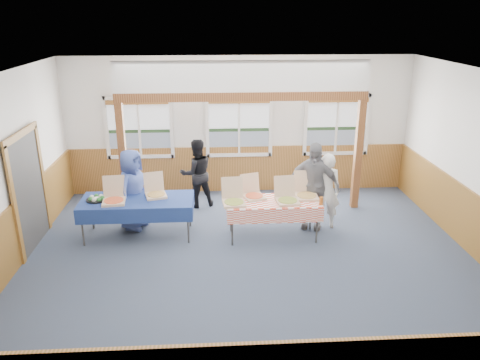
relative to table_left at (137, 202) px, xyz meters
name	(u,v)px	position (x,y,z in m)	size (l,w,h in m)	color
floor	(251,261)	(2.08, -1.14, -0.71)	(8.00, 8.00, 0.00)	#283241
ceiling	(252,75)	(2.08, -1.14, 2.49)	(8.00, 8.00, 0.00)	white
wall_back	(239,126)	(2.08, 2.36, 0.89)	(8.00, 8.00, 0.00)	silver
wall_front	(283,299)	(2.08, -4.64, 0.89)	(8.00, 8.00, 0.00)	silver
wall_left	(0,180)	(-1.92, -1.14, 0.89)	(8.00, 8.00, 0.00)	silver
wainscot_back	(239,169)	(2.08, 2.33, -0.16)	(7.98, 0.05, 1.10)	brown
wainscot_left	(12,240)	(-1.90, -1.14, -0.16)	(0.05, 6.98, 1.10)	brown
wainscot_right	(476,227)	(6.05, -1.14, -0.16)	(0.05, 6.98, 1.10)	brown
cased_opening	(28,192)	(-1.88, -0.24, 0.34)	(0.06, 1.30, 2.10)	#333333
window_left	(139,124)	(-0.22, 2.32, 0.97)	(1.56, 0.10, 1.46)	white
window_mid	(239,123)	(2.08, 2.32, 0.97)	(1.56, 0.10, 1.46)	white
window_right	(337,122)	(4.38, 2.32, 0.97)	(1.56, 0.10, 1.46)	white
post_left	(123,159)	(-0.42, 1.16, 0.49)	(0.15, 0.15, 2.40)	#572D13
post_right	(358,155)	(4.58, 1.16, 0.49)	(0.15, 0.15, 2.40)	#572D13
cross_beam	(242,96)	(2.08, 1.16, 1.78)	(5.15, 0.18, 0.18)	#572D13
table_left	(137,202)	(0.00, 0.00, 0.00)	(2.24, 1.27, 0.76)	#333333
table_right	(273,204)	(2.58, -0.22, -0.01)	(1.82, 0.91, 0.76)	#333333
pizza_box_a	(114,199)	(-0.40, -0.11, 0.12)	(0.45, 0.54, 0.44)	tan
pizza_box_b	(156,193)	(0.34, 0.16, 0.12)	(0.49, 0.55, 0.42)	tan
pizza_box_c	(234,200)	(1.82, -0.32, 0.12)	(0.45, 0.53, 0.44)	tan
pizza_box_d	(253,194)	(2.21, -0.03, 0.11)	(0.50, 0.55, 0.41)	tan
pizza_box_e	(287,199)	(2.82, -0.30, 0.12)	(0.46, 0.54, 0.44)	tan
pizza_box_f	(306,194)	(3.23, -0.08, 0.12)	(0.43, 0.52, 0.46)	tan
veggie_tray	(97,199)	(-0.75, 0.00, 0.08)	(0.39, 0.39, 0.09)	black
drink_glass	(321,201)	(3.43, -0.47, 0.13)	(0.07, 0.07, 0.15)	#A9561C
woman_white	(326,191)	(3.68, 0.20, 0.06)	(0.56, 0.37, 1.54)	silver
woman_black	(197,173)	(1.09, 1.43, 0.06)	(0.75, 0.58, 1.53)	black
man_blue	(132,189)	(-0.14, 0.39, 0.11)	(0.79, 0.52, 1.63)	#3D5198
person_grey	(313,186)	(3.41, 0.19, 0.18)	(1.04, 0.43, 1.77)	slate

